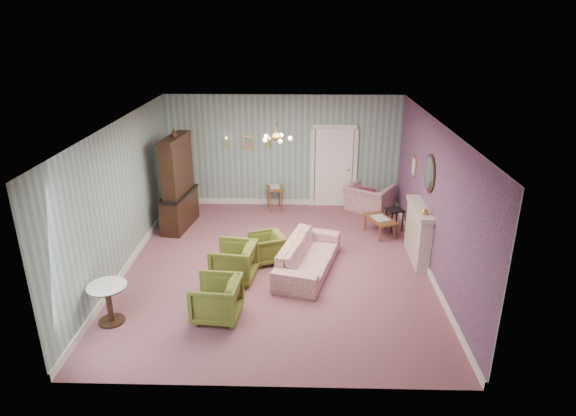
{
  "coord_description": "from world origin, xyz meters",
  "views": [
    {
      "loc": [
        0.45,
        -8.9,
        4.74
      ],
      "look_at": [
        0.2,
        0.4,
        1.1
      ],
      "focal_mm": 30.92,
      "sensor_mm": 36.0,
      "label": 1
    }
  ],
  "objects_px": {
    "olive_chair_b": "(234,260)",
    "wingback_chair": "(369,194)",
    "sofa_chintz": "(308,251)",
    "side_table_black": "(394,220)",
    "olive_chair_c": "(267,246)",
    "pedestal_table": "(109,304)",
    "coffee_table": "(379,226)",
    "fireplace": "(418,233)",
    "dresser": "(177,180)",
    "olive_chair_a": "(216,297)"
  },
  "relations": [
    {
      "from": "olive_chair_a",
      "to": "side_table_black",
      "type": "xyz_separation_m",
      "value": [
        3.58,
        3.72,
        -0.13
      ]
    },
    {
      "from": "olive_chair_a",
      "to": "side_table_black",
      "type": "height_order",
      "value": "olive_chair_a"
    },
    {
      "from": "side_table_black",
      "to": "sofa_chintz",
      "type": "bearing_deg",
      "value": -134.97
    },
    {
      "from": "dresser",
      "to": "olive_chair_a",
      "type": "bearing_deg",
      "value": -60.31
    },
    {
      "from": "olive_chair_b",
      "to": "fireplace",
      "type": "relative_size",
      "value": 0.57
    },
    {
      "from": "sofa_chintz",
      "to": "olive_chair_b",
      "type": "bearing_deg",
      "value": 119.82
    },
    {
      "from": "olive_chair_c",
      "to": "coffee_table",
      "type": "bearing_deg",
      "value": 96.85
    },
    {
      "from": "side_table_black",
      "to": "pedestal_table",
      "type": "distance_m",
      "value": 6.58
    },
    {
      "from": "fireplace",
      "to": "pedestal_table",
      "type": "height_order",
      "value": "fireplace"
    },
    {
      "from": "fireplace",
      "to": "side_table_black",
      "type": "distance_m",
      "value": 1.51
    },
    {
      "from": "wingback_chair",
      "to": "coffee_table",
      "type": "xyz_separation_m",
      "value": [
        0.07,
        -1.47,
        -0.27
      ]
    },
    {
      "from": "olive_chair_b",
      "to": "sofa_chintz",
      "type": "relative_size",
      "value": 0.37
    },
    {
      "from": "olive_chair_c",
      "to": "pedestal_table",
      "type": "distance_m",
      "value": 3.3
    },
    {
      "from": "olive_chair_c",
      "to": "dresser",
      "type": "xyz_separation_m",
      "value": [
        -2.18,
        1.73,
        0.84
      ]
    },
    {
      "from": "sofa_chintz",
      "to": "side_table_black",
      "type": "bearing_deg",
      "value": -29.61
    },
    {
      "from": "olive_chair_a",
      "to": "coffee_table",
      "type": "distance_m",
      "value": 4.7
    },
    {
      "from": "sofa_chintz",
      "to": "wingback_chair",
      "type": "height_order",
      "value": "wingback_chair"
    },
    {
      "from": "olive_chair_b",
      "to": "sofa_chintz",
      "type": "distance_m",
      "value": 1.47
    },
    {
      "from": "wingback_chair",
      "to": "dresser",
      "type": "xyz_separation_m",
      "value": [
        -4.61,
        -1.11,
        0.69
      ]
    },
    {
      "from": "dresser",
      "to": "fireplace",
      "type": "xyz_separation_m",
      "value": [
        5.27,
        -1.54,
        -0.59
      ]
    },
    {
      "from": "olive_chair_b",
      "to": "pedestal_table",
      "type": "xyz_separation_m",
      "value": [
        -1.84,
        -1.49,
        -0.05
      ]
    },
    {
      "from": "dresser",
      "to": "fireplace",
      "type": "bearing_deg",
      "value": -7.86
    },
    {
      "from": "sofa_chintz",
      "to": "side_table_black",
      "type": "distance_m",
      "value": 2.89
    },
    {
      "from": "olive_chair_b",
      "to": "olive_chair_c",
      "type": "bearing_deg",
      "value": 150.3
    },
    {
      "from": "coffee_table",
      "to": "pedestal_table",
      "type": "bearing_deg",
      "value": -143.7
    },
    {
      "from": "olive_chair_a",
      "to": "pedestal_table",
      "type": "height_order",
      "value": "olive_chair_a"
    },
    {
      "from": "dresser",
      "to": "wingback_chair",
      "type": "bearing_deg",
      "value": 21.94
    },
    {
      "from": "olive_chair_b",
      "to": "wingback_chair",
      "type": "height_order",
      "value": "wingback_chair"
    },
    {
      "from": "wingback_chair",
      "to": "dresser",
      "type": "relative_size",
      "value": 0.47
    },
    {
      "from": "coffee_table",
      "to": "side_table_black",
      "type": "distance_m",
      "value": 0.48
    },
    {
      "from": "dresser",
      "to": "coffee_table",
      "type": "bearing_deg",
      "value": 3.98
    },
    {
      "from": "fireplace",
      "to": "coffee_table",
      "type": "xyz_separation_m",
      "value": [
        -0.59,
        1.17,
        -0.37
      ]
    },
    {
      "from": "dresser",
      "to": "coffee_table",
      "type": "xyz_separation_m",
      "value": [
        4.68,
        -0.36,
        -0.96
      ]
    },
    {
      "from": "wingback_chair",
      "to": "fireplace",
      "type": "height_order",
      "value": "fireplace"
    },
    {
      "from": "olive_chair_c",
      "to": "fireplace",
      "type": "relative_size",
      "value": 0.47
    },
    {
      "from": "olive_chair_a",
      "to": "side_table_black",
      "type": "bearing_deg",
      "value": 141.22
    },
    {
      "from": "olive_chair_b",
      "to": "sofa_chintz",
      "type": "bearing_deg",
      "value": 112.49
    },
    {
      "from": "olive_chair_c",
      "to": "side_table_black",
      "type": "relative_size",
      "value": 1.25
    },
    {
      "from": "olive_chair_b",
      "to": "olive_chair_a",
      "type": "bearing_deg",
      "value": 2.84
    },
    {
      "from": "olive_chair_a",
      "to": "olive_chair_c",
      "type": "relative_size",
      "value": 1.18
    },
    {
      "from": "sofa_chintz",
      "to": "pedestal_table",
      "type": "height_order",
      "value": "sofa_chintz"
    },
    {
      "from": "wingback_chair",
      "to": "coffee_table",
      "type": "relative_size",
      "value": 1.32
    },
    {
      "from": "fireplace",
      "to": "coffee_table",
      "type": "distance_m",
      "value": 1.37
    },
    {
      "from": "olive_chair_c",
      "to": "wingback_chair",
      "type": "relative_size",
      "value": 0.61
    },
    {
      "from": "olive_chair_a",
      "to": "olive_chair_b",
      "type": "relative_size",
      "value": 0.98
    },
    {
      "from": "olive_chair_a",
      "to": "side_table_black",
      "type": "distance_m",
      "value": 5.16
    },
    {
      "from": "olive_chair_b",
      "to": "side_table_black",
      "type": "bearing_deg",
      "value": 132.86
    },
    {
      "from": "olive_chair_c",
      "to": "sofa_chintz",
      "type": "height_order",
      "value": "sofa_chintz"
    },
    {
      "from": "wingback_chair",
      "to": "pedestal_table",
      "type": "height_order",
      "value": "wingback_chair"
    },
    {
      "from": "fireplace",
      "to": "dresser",
      "type": "bearing_deg",
      "value": 163.75
    }
  ]
}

